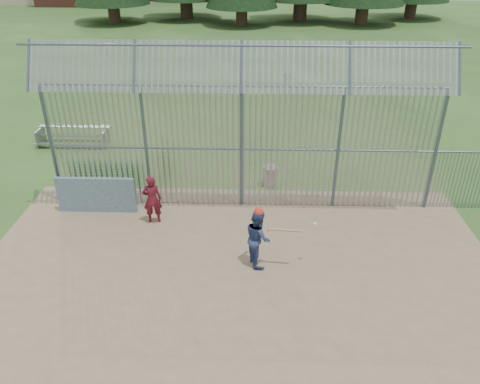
{
  "coord_description": "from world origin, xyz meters",
  "views": [
    {
      "loc": [
        0.38,
        -9.91,
        7.86
      ],
      "look_at": [
        0.0,
        2.0,
        1.3
      ],
      "focal_mm": 35.0,
      "sensor_mm": 36.0,
      "label": 1
    }
  ],
  "objects_px": {
    "dugout_wall": "(96,195)",
    "batter": "(258,238)",
    "onlooker": "(152,199)",
    "trash_can": "(270,176)",
    "bleacher": "(73,136)"
  },
  "relations": [
    {
      "from": "dugout_wall",
      "to": "batter",
      "type": "bearing_deg",
      "value": -26.32
    },
    {
      "from": "batter",
      "to": "onlooker",
      "type": "relative_size",
      "value": 1.03
    },
    {
      "from": "batter",
      "to": "trash_can",
      "type": "distance_m",
      "value": 4.57
    },
    {
      "from": "dugout_wall",
      "to": "bleacher",
      "type": "height_order",
      "value": "dugout_wall"
    },
    {
      "from": "dugout_wall",
      "to": "onlooker",
      "type": "relative_size",
      "value": 1.59
    },
    {
      "from": "onlooker",
      "to": "trash_can",
      "type": "bearing_deg",
      "value": -154.43
    },
    {
      "from": "batter",
      "to": "bleacher",
      "type": "relative_size",
      "value": 0.54
    },
    {
      "from": "batter",
      "to": "onlooker",
      "type": "distance_m",
      "value": 3.78
    },
    {
      "from": "batter",
      "to": "trash_can",
      "type": "xyz_separation_m",
      "value": [
        0.46,
        4.52,
        -0.45
      ]
    },
    {
      "from": "bleacher",
      "to": "dugout_wall",
      "type": "bearing_deg",
      "value": -63.69
    },
    {
      "from": "onlooker",
      "to": "bleacher",
      "type": "relative_size",
      "value": 0.52
    },
    {
      "from": "trash_can",
      "to": "batter",
      "type": "bearing_deg",
      "value": -95.8
    },
    {
      "from": "trash_can",
      "to": "onlooker",
      "type": "bearing_deg",
      "value": -145.39
    },
    {
      "from": "dugout_wall",
      "to": "batter",
      "type": "relative_size",
      "value": 1.55
    },
    {
      "from": "dugout_wall",
      "to": "batter",
      "type": "distance_m",
      "value": 5.72
    }
  ]
}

